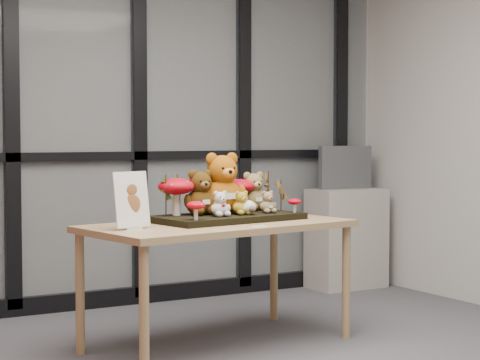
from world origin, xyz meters
TOP-DOWN VIEW (x-y plane):
  - room_shell at (0.00, 0.00)m, footprint 5.00×5.00m
  - glass_partition at (-0.00, 2.47)m, footprint 4.90×0.06m
  - display_table at (0.34, 1.10)m, footprint 1.59×0.97m
  - diorama_tray at (0.44, 1.17)m, footprint 0.92×0.56m
  - bear_pooh_yellow at (0.44, 1.24)m, footprint 0.34×0.31m
  - bear_brown_medium at (0.29, 1.22)m, footprint 0.24×0.23m
  - bear_tan_back at (0.70, 1.32)m, footprint 0.22×0.21m
  - bear_small_yellow at (0.50, 1.10)m, footprint 0.13×0.12m
  - bear_white_bow at (0.34, 1.07)m, footprint 0.14×0.13m
  - bear_beige_small at (0.69, 1.13)m, footprint 0.12×0.12m
  - plush_cream_hedgehog at (0.53, 1.09)m, footprint 0.08×0.07m
  - mushroom_back_left at (0.16, 1.26)m, footprint 0.21×0.21m
  - mushroom_back_right at (0.61, 1.33)m, footprint 0.19×0.19m
  - mushroom_front_left at (0.13, 0.96)m, footprint 0.10×0.10m
  - mushroom_front_right at (0.85, 1.09)m, footprint 0.08×0.08m
  - sprig_green_far_left at (0.08, 1.23)m, footprint 0.05×0.05m
  - sprig_green_mid_left at (0.18, 1.29)m, footprint 0.05×0.05m
  - sprig_dry_far_right at (0.81, 1.32)m, footprint 0.05×0.05m
  - sprig_dry_mid_right at (0.83, 1.21)m, footprint 0.05×0.05m
  - sprig_green_centre at (0.34, 1.32)m, footprint 0.05×0.05m
  - sign_holder at (-0.21, 1.03)m, footprint 0.22×0.10m
  - label_card at (0.43, 0.81)m, footprint 0.08×0.03m
  - cabinet at (2.11, 2.26)m, footprint 0.58×0.34m
  - monitor at (2.11, 2.28)m, footprint 0.48×0.05m

SIDE VIEW (x-z plane):
  - cabinet at x=2.11m, z-range 0.00..0.77m
  - display_table at x=0.34m, z-range 0.28..0.99m
  - label_card at x=0.43m, z-range 0.70..0.70m
  - diorama_tray at x=0.44m, z-range 0.70..0.74m
  - mushroom_front_right at x=0.85m, z-range 0.74..0.83m
  - plush_cream_hedgehog at x=0.53m, z-range 0.74..0.83m
  - mushroom_front_left at x=0.13m, z-range 0.74..0.85m
  - bear_beige_small at x=0.69m, z-range 0.74..0.88m
  - bear_small_yellow at x=0.50m, z-range 0.74..0.89m
  - bear_white_bow at x=0.34m, z-range 0.74..0.90m
  - sprig_dry_mid_right at x=0.83m, z-range 0.74..0.93m
  - sign_holder at x=-0.21m, z-range 0.69..0.99m
  - sprig_green_centre at x=0.34m, z-range 0.74..0.95m
  - mushroom_back_right at x=0.61m, z-range 0.74..0.95m
  - sprig_green_mid_left at x=0.18m, z-range 0.74..0.97m
  - mushroom_back_left at x=0.16m, z-range 0.74..0.97m
  - sprig_green_far_left at x=0.08m, z-range 0.74..0.98m
  - sprig_dry_far_right at x=0.81m, z-range 0.74..0.98m
  - bear_tan_back at x=0.70m, z-range 0.74..1.00m
  - bear_brown_medium at x=0.29m, z-range 0.74..1.02m
  - bear_pooh_yellow at x=0.44m, z-range 0.74..1.13m
  - monitor at x=2.11m, z-range 0.77..1.11m
  - glass_partition at x=0.00m, z-range 0.03..2.81m
  - room_shell at x=0.00m, z-range -0.82..4.18m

